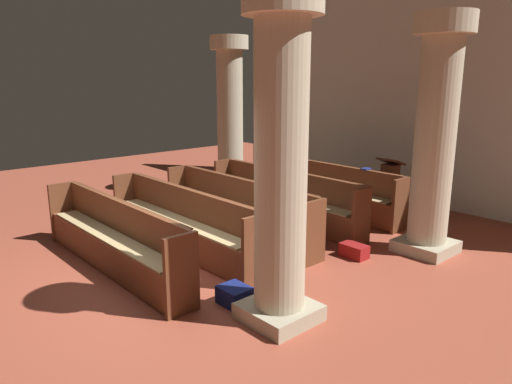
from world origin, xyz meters
TOP-DOWN VIEW (x-y plane):
  - ground_plane at (0.00, 0.00)m, footprint 19.20×19.20m
  - back_wall at (0.00, 6.08)m, footprint 10.00×0.16m
  - pew_row_0 at (-0.70, 4.04)m, footprint 3.56×0.47m
  - pew_row_1 at (-0.70, 2.92)m, footprint 3.56×0.46m
  - pew_row_2 at (-0.70, 1.81)m, footprint 3.56×0.46m
  - pew_row_3 at (-0.70, 0.69)m, footprint 3.56×0.46m
  - pew_row_4 at (-0.70, -0.42)m, footprint 3.56×0.46m
  - pillar_aisle_side at (1.86, 3.47)m, footprint 0.85×0.85m
  - pillar_far_side at (-3.21, 3.71)m, footprint 0.85×0.85m
  - pillar_aisle_rear at (1.86, 0.29)m, footprint 0.81×0.81m
  - lectern at (0.16, 5.05)m, footprint 0.48×0.45m
  - hymn_book at (0.16, 4.23)m, footprint 0.13×0.18m
  - kneeler_box_navy at (1.24, 0.16)m, footprint 0.37×0.31m
  - kneeler_box_red at (1.27, 2.45)m, footprint 0.41×0.25m

SIDE VIEW (x-z plane):
  - ground_plane at x=0.00m, z-range 0.00..0.00m
  - kneeler_box_red at x=1.27m, z-range 0.00..0.20m
  - kneeler_box_navy at x=1.24m, z-range 0.00..0.22m
  - lectern at x=0.16m, z-range -0.09..0.99m
  - pew_row_0 at x=-0.70m, z-range 0.03..0.98m
  - pew_row_1 at x=-0.70m, z-range 0.03..0.98m
  - pew_row_2 at x=-0.70m, z-range 0.03..0.98m
  - pew_row_3 at x=-0.70m, z-range 0.03..0.98m
  - pew_row_4 at x=-0.70m, z-range 0.03..0.98m
  - hymn_book at x=0.16m, z-range 0.95..0.98m
  - pillar_aisle_side at x=1.86m, z-range 0.07..3.58m
  - pillar_far_side at x=-3.21m, z-range 0.07..3.58m
  - pillar_aisle_rear at x=1.86m, z-range 0.07..3.58m
  - back_wall at x=0.00m, z-range 0.00..4.50m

